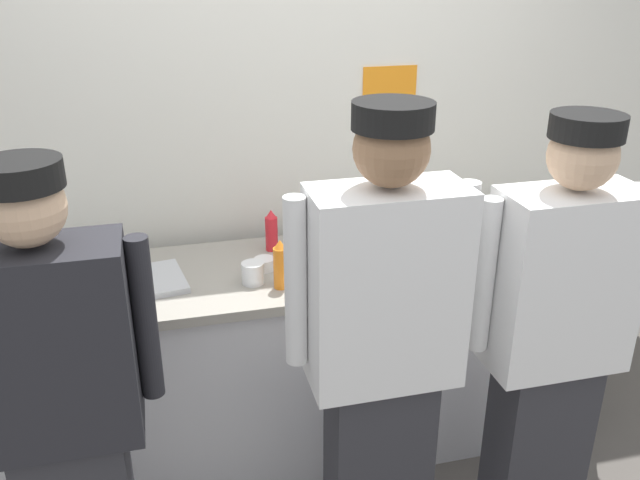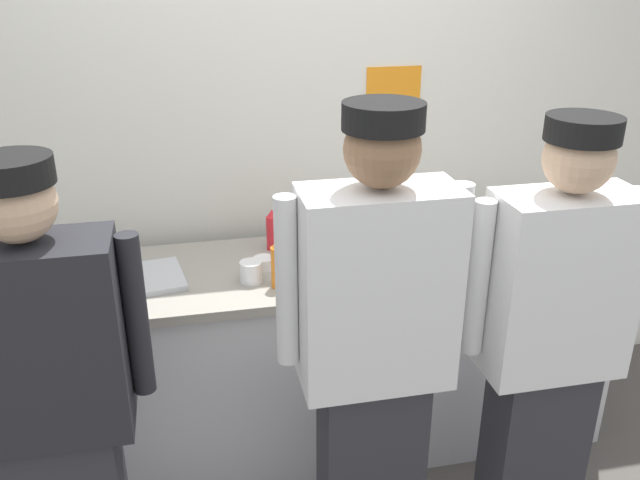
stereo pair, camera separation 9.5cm
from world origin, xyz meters
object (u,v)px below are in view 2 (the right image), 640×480
(chef_center, at_px, (374,351))
(sheet_tray, at_px, (130,281))
(chef_near_left, at_px, (54,403))
(ramekin_yellow_sauce, at_px, (446,263))
(plate_stack_front, at_px, (25,292))
(squeeze_bottle_secondary, at_px, (278,264))
(squeeze_bottle_primary, at_px, (272,230))
(mixing_bowl_steel, at_px, (359,245))
(plate_stack_rear, at_px, (490,238))
(chefs_knife, at_px, (423,243))
(deli_cup, at_px, (251,272))
(ramekin_green_sauce, at_px, (264,263))
(chef_far_right, at_px, (549,342))

(chef_center, xyz_separation_m, sheet_tray, (-0.80, 0.69, -0.00))
(chef_near_left, bearing_deg, chef_center, -0.56)
(chef_center, relative_size, ramekin_yellow_sauce, 17.36)
(plate_stack_front, height_order, ramekin_yellow_sauce, ramekin_yellow_sauce)
(plate_stack_front, xyz_separation_m, squeeze_bottle_secondary, (0.95, -0.11, 0.07))
(squeeze_bottle_primary, relative_size, squeeze_bottle_secondary, 0.93)
(plate_stack_front, relative_size, mixing_bowl_steel, 0.62)
(plate_stack_rear, relative_size, chefs_knife, 0.84)
(plate_stack_rear, relative_size, mixing_bowl_steel, 0.64)
(squeeze_bottle_primary, xyz_separation_m, chefs_knife, (0.67, -0.10, -0.08))
(deli_cup, bearing_deg, plate_stack_rear, 7.17)
(chef_center, height_order, ramekin_yellow_sauce, chef_center)
(plate_stack_front, xyz_separation_m, ramekin_yellow_sauce, (1.66, -0.09, 0.00))
(sheet_tray, height_order, ramekin_green_sauce, ramekin_green_sauce)
(sheet_tray, xyz_separation_m, squeeze_bottle_secondary, (0.57, -0.15, 0.09))
(ramekin_yellow_sauce, bearing_deg, chefs_knife, 91.36)
(plate_stack_rear, distance_m, sheet_tray, 1.56)
(chef_center, distance_m, chef_far_right, 0.62)
(chef_far_right, height_order, mixing_bowl_steel, chef_far_right)
(chef_far_right, height_order, ramekin_yellow_sauce, chef_far_right)
(deli_cup, bearing_deg, ramekin_yellow_sauce, -3.53)
(sheet_tray, bearing_deg, ramekin_yellow_sauce, -5.86)
(squeeze_bottle_secondary, bearing_deg, ramekin_yellow_sauce, 1.27)
(plate_stack_front, xyz_separation_m, squeeze_bottle_primary, (0.98, 0.26, 0.07))
(squeeze_bottle_secondary, relative_size, ramekin_yellow_sauce, 2.01)
(chef_center, bearing_deg, chef_near_left, 179.44)
(chef_near_left, height_order, chefs_knife, chef_near_left)
(squeeze_bottle_primary, distance_m, ramekin_green_sauce, 0.21)
(plate_stack_rear, height_order, ramekin_green_sauce, plate_stack_rear)
(chef_near_left, distance_m, squeeze_bottle_secondary, 0.94)
(sheet_tray, bearing_deg, chefs_knife, 5.52)
(squeeze_bottle_primary, distance_m, squeeze_bottle_secondary, 0.37)
(deli_cup, bearing_deg, chef_center, -61.56)
(mixing_bowl_steel, xyz_separation_m, squeeze_bottle_primary, (-0.35, 0.15, 0.04))
(squeeze_bottle_primary, height_order, chefs_knife, squeeze_bottle_primary)
(sheet_tray, bearing_deg, plate_stack_front, -174.26)
(mixing_bowl_steel, bearing_deg, chef_near_left, -146.94)
(chef_center, bearing_deg, ramekin_yellow_sauce, 49.88)
(chef_near_left, bearing_deg, plate_stack_front, 106.17)
(chef_near_left, relative_size, deli_cup, 18.31)
(chef_center, bearing_deg, plate_stack_front, 151.10)
(chef_far_right, height_order, chefs_knife, chef_far_right)
(ramekin_yellow_sauce, relative_size, deli_cup, 1.12)
(chef_far_right, xyz_separation_m, plate_stack_front, (-1.80, 0.67, 0.05))
(ramekin_yellow_sauce, bearing_deg, deli_cup, 176.47)
(sheet_tray, bearing_deg, deli_cup, -9.75)
(chef_near_left, relative_size, plate_stack_rear, 7.14)
(ramekin_yellow_sauce, bearing_deg, plate_stack_rear, 33.51)
(chef_center, height_order, ramekin_green_sauce, chef_center)
(ramekin_yellow_sauce, xyz_separation_m, deli_cup, (-0.80, 0.05, 0.02))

